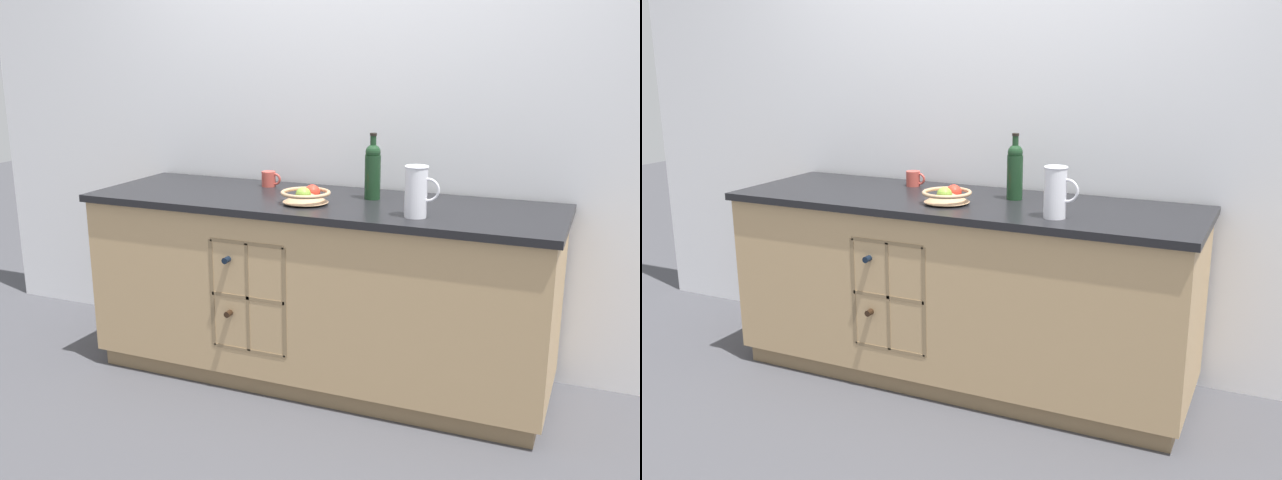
# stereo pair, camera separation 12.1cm
# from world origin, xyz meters

# --- Properties ---
(ground_plane) EXTENTS (14.00, 14.00, 0.00)m
(ground_plane) POSITION_xyz_m (0.00, 0.00, 0.00)
(ground_plane) COLOR #424247
(back_wall) EXTENTS (4.62, 0.06, 2.55)m
(back_wall) POSITION_xyz_m (0.00, 0.41, 1.27)
(back_wall) COLOR white
(back_wall) RESTS_ON ground_plane
(kitchen_island) EXTENTS (2.26, 0.73, 0.91)m
(kitchen_island) POSITION_xyz_m (-0.00, -0.00, 0.46)
(kitchen_island) COLOR olive
(kitchen_island) RESTS_ON ground_plane
(fruit_bowl) EXTENTS (0.23, 0.23, 0.08)m
(fruit_bowl) POSITION_xyz_m (-0.02, -0.11, 0.95)
(fruit_bowl) COLOR tan
(fruit_bowl) RESTS_ON kitchen_island
(white_pitcher) EXTENTS (0.15, 0.10, 0.22)m
(white_pitcher) POSITION_xyz_m (0.52, -0.18, 1.02)
(white_pitcher) COLOR white
(white_pitcher) RESTS_ON kitchen_island
(ceramic_mug) EXTENTS (0.11, 0.07, 0.08)m
(ceramic_mug) POSITION_xyz_m (-0.37, 0.20, 0.95)
(ceramic_mug) COLOR #B7473D
(ceramic_mug) RESTS_ON kitchen_island
(standing_wine_bottle) EXTENTS (0.08, 0.08, 0.31)m
(standing_wine_bottle) POSITION_xyz_m (0.22, 0.11, 1.05)
(standing_wine_bottle) COLOR #19381E
(standing_wine_bottle) RESTS_ON kitchen_island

